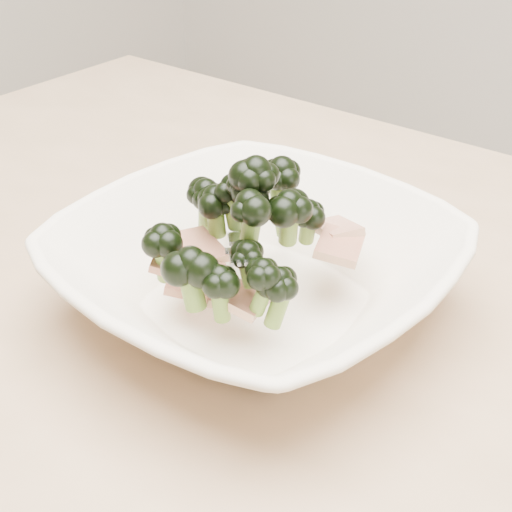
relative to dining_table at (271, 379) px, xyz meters
name	(u,v)px	position (x,y,z in m)	size (l,w,h in m)	color
dining_table	(271,379)	(0.00, 0.00, 0.00)	(1.20, 0.80, 0.75)	tan
broccoli_dish	(255,264)	(0.00, -0.03, 0.14)	(0.32, 0.32, 0.14)	white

